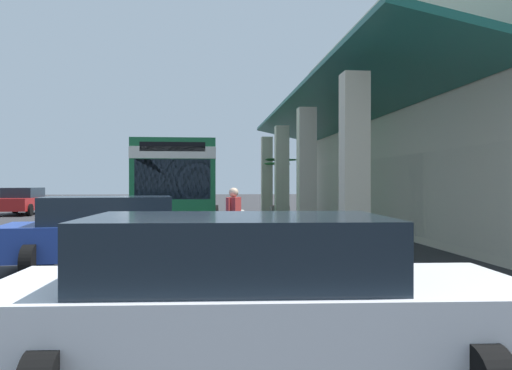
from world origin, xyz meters
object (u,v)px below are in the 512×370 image
at_px(parked_sedan_blue, 116,232).
at_px(parked_sedan_red, 22,201).
at_px(transit_bus, 179,180).
at_px(parked_sedan_white, 254,302).
at_px(potted_palm, 280,203).
at_px(pedestrian, 234,219).

relative_size(parked_sedan_blue, parked_sedan_red, 1.03).
distance_m(transit_bus, parked_sedan_white, 17.53).
bearing_deg(parked_sedan_white, transit_bus, -175.32).
relative_size(transit_bus, parked_sedan_white, 2.51).
bearing_deg(potted_palm, transit_bus, -43.60).
relative_size(transit_bus, parked_sedan_red, 2.53).
bearing_deg(potted_palm, parked_sedan_white, -8.40).
xyz_separation_m(transit_bus, parked_sedan_blue, (10.81, -0.76, -1.10)).
bearing_deg(parked_sedan_blue, potted_palm, 160.80).
bearing_deg(parked_sedan_red, parked_sedan_blue, 22.30).
distance_m(parked_sedan_blue, parked_sedan_red, 21.48).
distance_m(parked_sedan_white, potted_palm, 22.66).
height_order(parked_sedan_blue, potted_palm, potted_palm).
xyz_separation_m(transit_bus, parked_sedan_red, (-9.06, -8.91, -1.10)).
bearing_deg(transit_bus, parked_sedan_red, -135.48).
height_order(parked_sedan_white, pedestrian, pedestrian).
bearing_deg(potted_palm, pedestrian, -11.97).
distance_m(parked_sedan_blue, potted_palm, 16.72).
bearing_deg(parked_sedan_white, parked_sedan_blue, -161.72).
bearing_deg(pedestrian, transit_bus, -169.94).
distance_m(parked_sedan_blue, pedestrian, 2.79).
bearing_deg(pedestrian, parked_sedan_white, -1.80).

